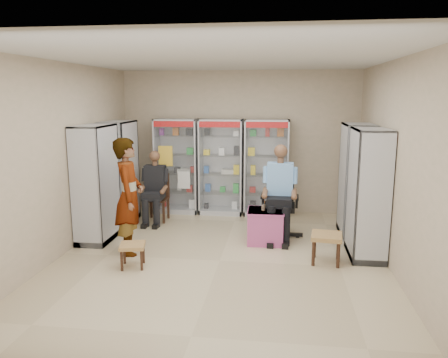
# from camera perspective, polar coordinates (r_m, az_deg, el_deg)

# --- Properties ---
(floor) EXTENTS (6.00, 6.00, 0.00)m
(floor) POSITION_cam_1_polar(r_m,az_deg,el_deg) (6.79, -0.56, -10.62)
(floor) COLOR tan
(floor) RESTS_ON ground
(room_shell) EXTENTS (5.02, 6.02, 3.01)m
(room_shell) POSITION_cam_1_polar(r_m,az_deg,el_deg) (6.33, -0.60, 6.18)
(room_shell) COLOR tan
(room_shell) RESTS_ON ground
(cabinet_back_left) EXTENTS (0.90, 0.50, 2.00)m
(cabinet_back_left) POSITION_cam_1_polar(r_m,az_deg,el_deg) (9.36, -6.14, 1.69)
(cabinet_back_left) COLOR #B5B7BD
(cabinet_back_left) RESTS_ON floor
(cabinet_back_mid) EXTENTS (0.90, 0.50, 2.00)m
(cabinet_back_mid) POSITION_cam_1_polar(r_m,az_deg,el_deg) (9.19, -0.37, 1.57)
(cabinet_back_mid) COLOR #BABCC2
(cabinet_back_mid) RESTS_ON floor
(cabinet_back_right) EXTENTS (0.90, 0.50, 2.00)m
(cabinet_back_right) POSITION_cam_1_polar(r_m,az_deg,el_deg) (9.11, 5.56, 1.44)
(cabinet_back_right) COLOR #B7B9BF
(cabinet_back_right) RESTS_ON floor
(cabinet_right_far) EXTENTS (0.90, 0.50, 2.00)m
(cabinet_right_far) POSITION_cam_1_polar(r_m,az_deg,el_deg) (8.10, 16.88, -0.16)
(cabinet_right_far) COLOR silver
(cabinet_right_far) RESTS_ON floor
(cabinet_right_near) EXTENTS (0.90, 0.50, 2.00)m
(cabinet_right_near) POSITION_cam_1_polar(r_m,az_deg,el_deg) (7.04, 18.30, -1.87)
(cabinet_right_near) COLOR #AFB2B7
(cabinet_right_near) RESTS_ON floor
(cabinet_left_far) EXTENTS (0.90, 0.50, 2.00)m
(cabinet_left_far) POSITION_cam_1_polar(r_m,az_deg,el_deg) (8.76, -13.50, 0.81)
(cabinet_left_far) COLOR #ACAFB3
(cabinet_left_far) RESTS_ON floor
(cabinet_left_near) EXTENTS (0.90, 0.50, 2.00)m
(cabinet_left_near) POSITION_cam_1_polar(r_m,az_deg,el_deg) (7.76, -16.36, -0.61)
(cabinet_left_near) COLOR #B2B6BA
(cabinet_left_near) RESTS_ON floor
(wooden_chair) EXTENTS (0.42, 0.42, 0.94)m
(wooden_chair) POSITION_cam_1_polar(r_m,az_deg,el_deg) (8.84, -8.75, -2.44)
(wooden_chair) COLOR black
(wooden_chair) RESTS_ON floor
(seated_customer) EXTENTS (0.44, 0.60, 1.34)m
(seated_customer) POSITION_cam_1_polar(r_m,az_deg,el_deg) (8.74, -8.88, -1.24)
(seated_customer) COLOR black
(seated_customer) RESTS_ON floor
(office_chair) EXTENTS (0.68, 0.68, 1.22)m
(office_chair) POSITION_cam_1_polar(r_m,az_deg,el_deg) (7.77, 7.27, -3.17)
(office_chair) COLOR black
(office_chair) RESTS_ON floor
(seated_shopkeeper) EXTENTS (0.53, 0.72, 1.56)m
(seated_shopkeeper) POSITION_cam_1_polar(r_m,az_deg,el_deg) (7.68, 7.29, -2.05)
(seated_shopkeeper) COLOR #6AA8D1
(seated_shopkeeper) RESTS_ON floor
(pink_trunk) EXTENTS (0.60, 0.58, 0.57)m
(pink_trunk) POSITION_cam_1_polar(r_m,az_deg,el_deg) (7.53, 5.44, -6.17)
(pink_trunk) COLOR #9D3F71
(pink_trunk) RESTS_ON floor
(tea_glass) EXTENTS (0.07, 0.07, 0.10)m
(tea_glass) POSITION_cam_1_polar(r_m,az_deg,el_deg) (7.43, 5.16, -3.72)
(tea_glass) COLOR #5F1708
(tea_glass) RESTS_ON pink_trunk
(woven_stool_a) EXTENTS (0.49, 0.49, 0.45)m
(woven_stool_a) POSITION_cam_1_polar(r_m,az_deg,el_deg) (6.82, 13.19, -8.81)
(woven_stool_a) COLOR #B1794A
(woven_stool_a) RESTS_ON floor
(woven_stool_b) EXTENTS (0.42, 0.42, 0.35)m
(woven_stool_b) POSITION_cam_1_polar(r_m,az_deg,el_deg) (6.63, -11.83, -9.75)
(woven_stool_b) COLOR olive
(woven_stool_b) RESTS_ON floor
(standing_man) EXTENTS (0.56, 0.75, 1.85)m
(standing_man) POSITION_cam_1_polar(r_m,az_deg,el_deg) (7.03, -12.30, -2.22)
(standing_man) COLOR gray
(standing_man) RESTS_ON floor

